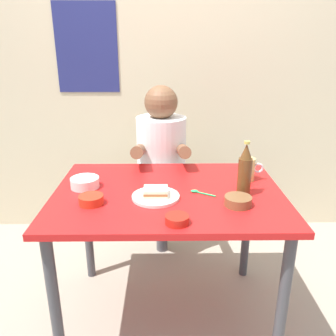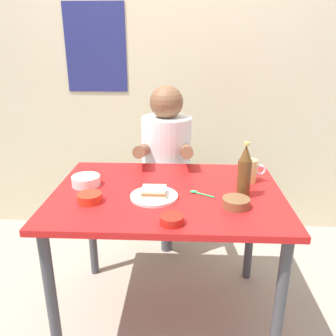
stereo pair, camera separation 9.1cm
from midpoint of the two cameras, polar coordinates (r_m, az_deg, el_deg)
name	(u,v)px [view 2 (the right image)]	position (r m, az deg, el deg)	size (l,w,h in m)	color
ground_plane	(168,313)	(2.09, 1.29, -22.72)	(6.00, 6.00, 0.00)	gray
wall_back	(174,60)	(2.59, 2.11, 17.42)	(4.40, 0.09, 2.60)	beige
dining_table	(168,208)	(1.72, 1.46, -6.67)	(1.10, 0.80, 0.74)	red
stool	(167,206)	(2.41, 0.85, -6.25)	(0.34, 0.34, 0.45)	#4C4C51
person_seated	(166,149)	(2.25, 0.90, 3.18)	(0.33, 0.56, 0.72)	white
plate_orange	(154,196)	(1.60, -0.66, -4.71)	(0.22, 0.22, 0.01)	silver
sandwich	(154,191)	(1.59, -0.67, -3.89)	(0.11, 0.09, 0.04)	beige
beer_mug	(249,171)	(1.82, 14.65, -0.46)	(0.13, 0.08, 0.12)	#D1BC66
beer_bottle	(244,173)	(1.62, 14.05, -0.79)	(0.06, 0.06, 0.26)	#593819
rice_bowl_white	(86,180)	(1.77, -11.91, -2.00)	(0.14, 0.14, 0.05)	silver
sambal_bowl_red	(172,219)	(1.38, 2.53, -8.46)	(0.10, 0.10, 0.03)	#B21E14
condiment_bowl_brown	(236,202)	(1.55, 12.80, -5.55)	(0.12, 0.12, 0.04)	brown
sauce_bowl_chili	(90,197)	(1.59, -11.16, -4.79)	(0.11, 0.11, 0.04)	red
spoon	(198,193)	(1.65, 6.51, -4.11)	(0.11, 0.07, 0.01)	#26A559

